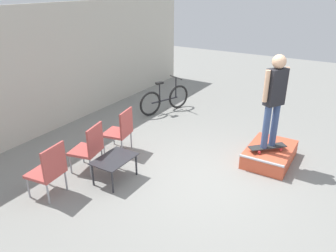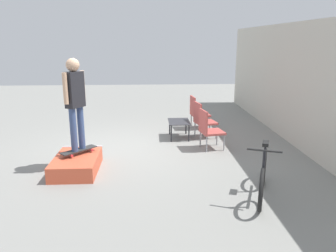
{
  "view_description": "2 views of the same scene",
  "coord_description": "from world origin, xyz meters",
  "views": [
    {
      "loc": [
        -4.88,
        -2.1,
        3.4
      ],
      "look_at": [
        0.33,
        1.08,
        0.72
      ],
      "focal_mm": 35.0,
      "sensor_mm": 36.0,
      "label": 1
    },
    {
      "loc": [
        7.56,
        0.69,
        2.56
      ],
      "look_at": [
        0.37,
        1.1,
        0.67
      ],
      "focal_mm": 35.0,
      "sensor_mm": 36.0,
      "label": 2
    }
  ],
  "objects": [
    {
      "name": "coffee_table",
      "position": [
        -0.92,
        1.46,
        0.4
      ],
      "size": [
        0.8,
        0.56,
        0.46
      ],
      "color": "#2D2D33",
      "rests_on": "ground_plane"
    },
    {
      "name": "patio_chair_right",
      "position": [
        0.05,
        2.09,
        0.53
      ],
      "size": [
        0.61,
        0.61,
        0.97
      ],
      "rotation": [
        0.0,
        0.0,
        3.33
      ],
      "color": "#99999E",
      "rests_on": "ground_plane"
    },
    {
      "name": "house_wall_back",
      "position": [
        0.0,
        4.3,
        1.5
      ],
      "size": [
        12.0,
        0.06,
        3.0
      ],
      "color": "beige",
      "rests_on": "ground_plane"
    },
    {
      "name": "bicycle",
      "position": [
        2.6,
        2.56,
        0.37
      ],
      "size": [
        1.59,
        0.73,
        0.96
      ],
      "rotation": [
        0.0,
        0.0,
        -0.37
      ],
      "color": "black",
      "rests_on": "ground_plane"
    },
    {
      "name": "person_skater",
      "position": [
        1.14,
        -0.77,
        1.49
      ],
      "size": [
        0.51,
        0.36,
        1.83
      ],
      "rotation": [
        0.0,
        0.0,
        -0.52
      ],
      "color": "#384C7A",
      "rests_on": "skateboard_on_ramp"
    },
    {
      "name": "skateboard_on_ramp",
      "position": [
        1.14,
        -0.77,
        0.39
      ],
      "size": [
        0.69,
        0.68,
        0.07
      ],
      "rotation": [
        0.0,
        0.0,
        -0.78
      ],
      "color": "#2D2D2D",
      "rests_on": "skate_ramp_box"
    },
    {
      "name": "patio_chair_center",
      "position": [
        -0.9,
        2.09,
        0.53
      ],
      "size": [
        0.62,
        0.62,
        0.97
      ],
      "rotation": [
        0.0,
        0.0,
        3.36
      ],
      "color": "#99999E",
      "rests_on": "ground_plane"
    },
    {
      "name": "skate_ramp_box",
      "position": [
        1.3,
        -0.8,
        0.15
      ],
      "size": [
        1.3,
        0.85,
        0.33
      ],
      "color": "#DB5638",
      "rests_on": "ground_plane"
    },
    {
      "name": "patio_chair_left",
      "position": [
        -1.86,
        2.09,
        0.53
      ],
      "size": [
        0.58,
        0.58,
        0.97
      ],
      "rotation": [
        0.0,
        0.0,
        3.26
      ],
      "color": "#99999E",
      "rests_on": "ground_plane"
    },
    {
      "name": "ground_plane",
      "position": [
        0.0,
        0.0,
        0.0
      ],
      "size": [
        24.0,
        24.0,
        0.0
      ],
      "primitive_type": "plane",
      "color": "gray"
    }
  ]
}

